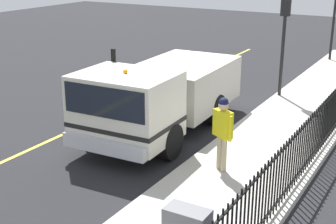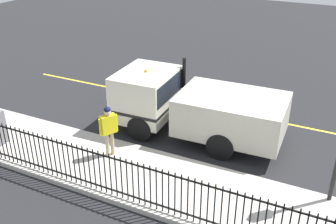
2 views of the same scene
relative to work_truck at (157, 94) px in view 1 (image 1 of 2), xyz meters
name	(u,v)px [view 1 (image 1 of 2)]	position (x,y,z in m)	size (l,w,h in m)	color
ground_plane	(201,115)	(0.30, 2.29, -1.27)	(56.51, 56.51, 0.00)	#232326
sidewalk_slab	(289,128)	(3.25, 2.29, -1.18)	(2.94, 25.69, 0.17)	#B7B2A8
lane_marking	(133,103)	(-2.46, 2.29, -1.26)	(0.12, 23.12, 0.01)	yellow
work_truck	(157,94)	(0.00, 0.00, 0.00)	(2.75, 6.46, 2.58)	silver
worker_standing	(223,126)	(2.76, -1.58, 0.01)	(0.59, 0.46, 1.81)	yellow
iron_fence	(334,110)	(4.51, 2.29, -0.40)	(0.04, 21.87, 1.38)	black
traffic_light_near	(285,22)	(1.96, 5.33, 1.55)	(0.32, 0.24, 3.71)	black
traffic_cone	(141,101)	(-1.66, 1.66, -0.90)	(0.51, 0.51, 0.73)	orange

